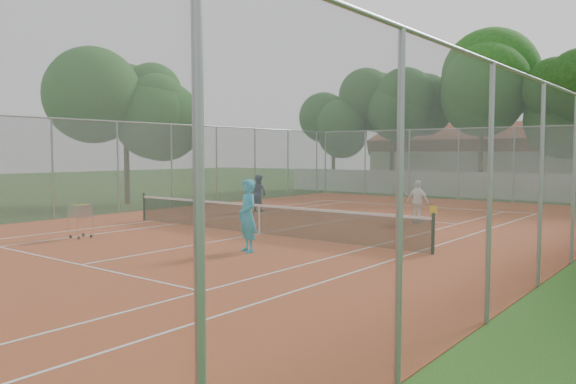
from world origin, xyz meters
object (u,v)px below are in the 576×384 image
Objects in this scene: clubhouse at (493,159)px; player_near at (248,216)px; ball_hopper at (80,220)px; tennis_net at (259,219)px; player_far_right at (418,202)px; player_far_left at (259,193)px.

player_near is at bearing -82.92° from clubhouse.
clubhouse is 33.18m from ball_hopper.
ball_hopper is (-3.72, -4.09, 0.08)m from tennis_net.
tennis_net is at bearing -86.05° from clubhouse.
tennis_net is 7.40× the size of player_far_right.
player_near is 5.83m from ball_hopper.
player_far_right is 1.40× the size of ball_hopper.
tennis_net is 3.37m from player_near.
clubhouse is at bearing 93.95° from tennis_net.
tennis_net is at bearing 134.80° from player_far_left.
tennis_net is 6.48m from player_far_right.
ball_hopper is at bearing -132.26° from tennis_net.
clubhouse is (-2.00, 29.00, 1.69)m from tennis_net.
ball_hopper is (-6.50, -9.94, -0.23)m from player_far_right.
player_near is at bearing -5.04° from ball_hopper.
clubhouse is 23.90m from player_far_left.
player_far_left is at bearing 16.11° from player_far_right.
ball_hopper reaches higher than tennis_net.
player_far_left reaches higher than player_far_right.
player_near is at bearing 132.96° from player_far_left.
clubhouse is at bearing 68.27° from ball_hopper.
tennis_net is 7.03m from player_far_left.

